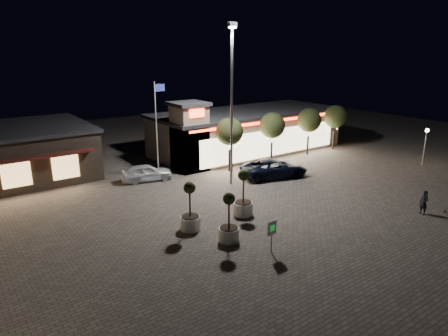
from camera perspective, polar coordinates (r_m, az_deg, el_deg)
ground at (r=25.48m, az=8.18°, el=-7.83°), size 90.00×90.00×0.00m
retail_building at (r=42.22m, az=2.96°, el=5.31°), size 20.40×8.40×6.10m
floodlight_pole at (r=30.83m, az=1.11°, el=10.18°), size 0.60×0.40×12.38m
flagpole at (r=33.40m, az=-9.53°, el=6.51°), size 0.95×0.10×8.00m
lamp_post_east at (r=41.52m, az=26.88°, el=3.68°), size 0.36×0.36×3.48m
string_tree_a at (r=34.93m, az=0.79°, el=5.20°), size 2.42×2.42×4.79m
string_tree_b at (r=38.04m, az=6.91°, el=6.03°), size 2.42×2.42×4.79m
string_tree_c at (r=41.53m, az=12.07°, el=6.67°), size 2.42×2.42×4.79m
string_tree_d at (r=44.53m, az=15.61°, el=7.08°), size 2.42×2.42×4.79m
pickup_truck at (r=34.08m, az=7.19°, el=-0.03°), size 6.16×4.05×1.57m
white_sedan at (r=33.52m, az=-11.01°, el=-0.64°), size 4.40×2.48×1.41m
pedestrian at (r=29.35m, az=26.65°, el=-4.45°), size 0.50×0.66×1.62m
dog at (r=30.34m, az=29.09°, el=-5.26°), size 0.48×0.29×0.26m
planter_left at (r=24.16m, az=-4.85°, el=-6.69°), size 1.23×1.23×3.03m
planter_mid at (r=22.71m, az=0.71°, el=-8.32°), size 1.18×1.18×2.90m
planter_right at (r=26.16m, az=2.77°, el=-4.73°), size 1.26×1.26×3.11m
valet_sign at (r=21.49m, az=6.86°, el=-8.86°), size 0.60×0.09×1.82m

